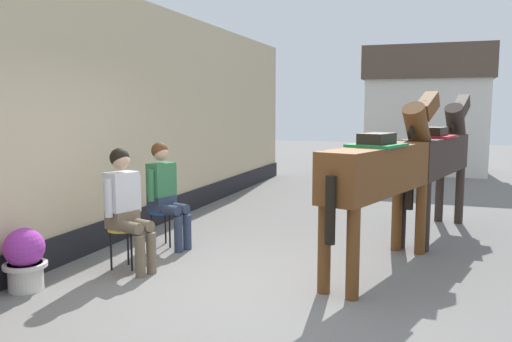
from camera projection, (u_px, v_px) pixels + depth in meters
ground_plane at (318, 225)px, 8.18m from camera, size 40.00×40.00×0.00m
pub_facade_wall at (121, 129)px, 7.43m from camera, size 0.34×14.00×3.40m
distant_cottage at (426, 109)px, 14.85m from camera, size 3.40×2.60×3.50m
seated_visitor_near at (126, 203)px, 5.84m from camera, size 0.61×0.48×1.39m
seated_visitor_far at (165, 189)px, 6.81m from camera, size 0.61×0.48×1.39m
saddled_horse_near at (384, 168)px, 5.84m from camera, size 1.14×2.91×2.06m
saddled_horse_far at (437, 155)px, 7.55m from camera, size 1.01×2.94×2.06m
flower_planter_middle at (25, 258)px, 5.23m from camera, size 0.43×0.43×0.64m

